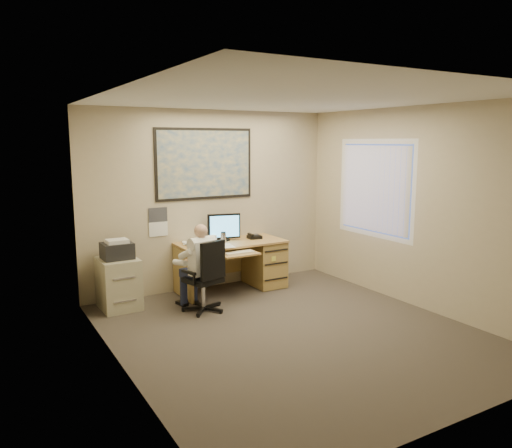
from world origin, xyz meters
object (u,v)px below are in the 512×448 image
office_chair (204,291)px  person (202,268)px  filing_cabinet (118,279)px  desk (249,259)px

office_chair → person: bearing=65.6°
filing_cabinet → person: person is taller
filing_cabinet → office_chair: office_chair is taller
filing_cabinet → office_chair: 1.18m
office_chair → person: (0.01, 0.07, 0.30)m
desk → filing_cabinet: bearing=179.6°
person → office_chair: bearing=-112.1°
office_chair → desk: bearing=17.6°
office_chair → person: size_ratio=0.83×
filing_cabinet → office_chair: size_ratio=0.98×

